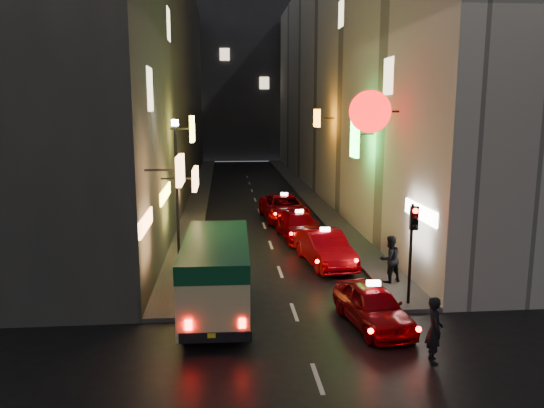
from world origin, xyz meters
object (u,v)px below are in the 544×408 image
object	(u,v)px
minibus	(216,268)
taxi_near	(373,302)
pedestrian_crossing	(435,325)
traffic_light	(413,233)
lamp_post	(177,186)

from	to	relation	value
minibus	taxi_near	size ratio (longest dim) A/B	1.19
pedestrian_crossing	traffic_light	xyz separation A→B (m)	(0.70, 3.83, 1.64)
taxi_near	pedestrian_crossing	bearing A→B (deg)	-69.12
lamp_post	minibus	bearing A→B (deg)	-70.21
minibus	taxi_near	world-z (taller)	minibus
minibus	lamp_post	xyz separation A→B (m)	(-1.60, 4.45, 2.09)
minibus	lamp_post	size ratio (longest dim) A/B	0.97
minibus	traffic_light	world-z (taller)	traffic_light
lamp_post	taxi_near	bearing A→B (deg)	-41.69
taxi_near	traffic_light	size ratio (longest dim) A/B	1.44
minibus	lamp_post	world-z (taller)	lamp_post
pedestrian_crossing	lamp_post	bearing A→B (deg)	49.03
traffic_light	lamp_post	xyz separation A→B (m)	(-8.20, 4.53, 1.04)
pedestrian_crossing	lamp_post	size ratio (longest dim) A/B	0.34
pedestrian_crossing	lamp_post	world-z (taller)	lamp_post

